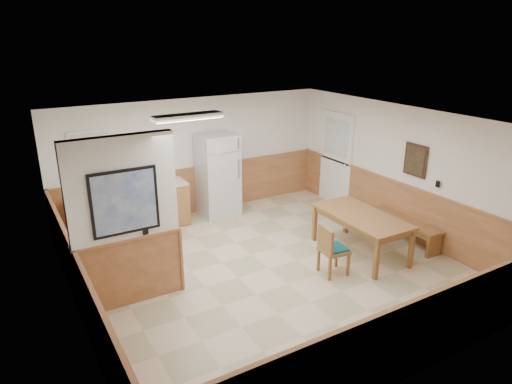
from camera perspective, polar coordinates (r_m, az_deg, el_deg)
ground at (r=7.80m, az=1.59°, el=-9.54°), size 6.00×6.00×0.00m
ceiling at (r=6.94m, az=1.79°, el=8.80°), size 6.00×6.00×0.02m
back_wall at (r=9.83m, az=-7.66°, el=4.37°), size 6.00×0.02×2.50m
right_wall at (r=9.16m, az=17.83°, el=2.46°), size 0.02×6.00×2.50m
left_wall at (r=6.34m, az=-22.10°, el=-5.65°), size 0.02×6.00×2.50m
wainscot_back at (r=10.03m, az=-7.42°, el=0.21°), size 6.00×0.04×1.00m
wainscot_right at (r=9.38m, az=17.28°, el=-1.94°), size 0.04×6.00×1.00m
wainscot_left at (r=6.67m, az=-21.10°, el=-11.47°), size 0.04×6.00×1.00m
partition_wall at (r=6.64m, az=-15.99°, el=-3.95°), size 1.50×0.20×2.50m
kitchen_counter at (r=9.40m, az=-13.45°, el=-1.77°), size 2.20×0.61×1.00m
exterior_door at (r=10.48m, az=9.95°, el=4.09°), size 0.07×1.02×2.15m
kitchen_window at (r=9.16m, az=-19.87°, el=4.19°), size 0.80×0.04×1.00m
wall_painting at (r=8.86m, az=19.30°, el=3.77°), size 0.04×0.50×0.60m
fluorescent_fixture at (r=7.74m, az=-8.55°, el=9.30°), size 1.20×0.30×0.09m
refrigerator at (r=9.74m, az=-4.80°, el=2.12°), size 0.79×0.72×1.78m
dining_table at (r=8.23m, az=13.02°, el=-3.37°), size 0.93×1.80×0.75m
dining_bench at (r=9.07m, az=18.17°, el=-3.85°), size 0.44×1.55×0.45m
dining_chair at (r=7.51m, az=9.22°, el=-6.79°), size 0.60×0.45×0.85m
fire_extinguisher at (r=9.30m, az=-10.88°, el=2.24°), size 0.11×0.11×0.41m
soap_bottle at (r=9.05m, az=-19.40°, el=0.40°), size 0.06×0.06×0.19m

